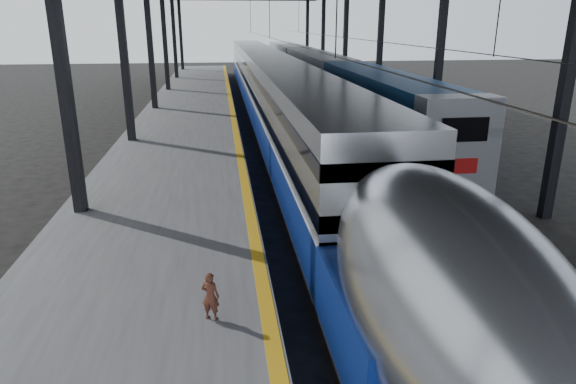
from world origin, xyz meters
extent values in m
plane|color=black|center=(0.00, 0.00, 0.00)|extent=(160.00, 160.00, 0.00)
cube|color=#4C4C4F|center=(-3.50, 20.00, 0.50)|extent=(6.00, 80.00, 1.00)
cube|color=gold|center=(-0.70, 20.00, 1.00)|extent=(0.30, 80.00, 0.01)
cube|color=slate|center=(1.28, 20.00, 0.08)|extent=(0.08, 80.00, 0.16)
cube|color=slate|center=(2.72, 20.00, 0.08)|extent=(0.08, 80.00, 0.16)
cube|color=slate|center=(6.28, 20.00, 0.08)|extent=(0.08, 80.00, 0.16)
cube|color=slate|center=(7.72, 20.00, 0.08)|extent=(0.08, 80.00, 0.16)
cube|color=black|center=(-5.80, 5.00, 4.50)|extent=(0.35, 0.35, 9.00)
cube|color=black|center=(9.60, 5.00, 4.50)|extent=(0.35, 0.35, 9.00)
cube|color=black|center=(-5.80, 15.00, 4.50)|extent=(0.35, 0.35, 9.00)
cube|color=black|center=(9.60, 15.00, 4.50)|extent=(0.35, 0.35, 9.00)
cube|color=black|center=(-5.80, 25.00, 4.50)|extent=(0.35, 0.35, 9.00)
cube|color=black|center=(9.60, 25.00, 4.50)|extent=(0.35, 0.35, 9.00)
cube|color=black|center=(-5.80, 35.00, 4.50)|extent=(0.35, 0.35, 9.00)
cube|color=black|center=(9.60, 35.00, 4.50)|extent=(0.35, 0.35, 9.00)
cube|color=black|center=(-5.80, 45.00, 4.50)|extent=(0.35, 0.35, 9.00)
cube|color=black|center=(9.60, 45.00, 4.50)|extent=(0.35, 0.35, 9.00)
cube|color=black|center=(-5.80, 55.00, 4.50)|extent=(0.35, 0.35, 9.00)
cube|color=black|center=(9.60, 55.00, 4.50)|extent=(0.35, 0.35, 9.00)
cylinder|color=slate|center=(2.00, 20.00, 5.50)|extent=(0.03, 74.00, 0.03)
cylinder|color=slate|center=(7.00, 20.00, 5.50)|extent=(0.03, 74.00, 0.03)
cube|color=#B0B2B7|center=(2.00, 28.14, 2.31)|extent=(2.91, 57.00, 4.02)
cube|color=navy|center=(2.00, 26.64, 1.06)|extent=(2.99, 62.00, 1.56)
cube|color=silver|center=(2.00, 28.14, 1.86)|extent=(3.01, 57.00, 0.10)
cube|color=black|center=(2.00, 28.14, 3.47)|extent=(2.95, 57.00, 0.42)
cube|color=black|center=(2.00, 28.14, 2.31)|extent=(2.95, 57.00, 0.42)
ellipsoid|color=#B0B2B7|center=(2.00, -3.36, 2.16)|extent=(2.91, 8.40, 4.02)
ellipsoid|color=navy|center=(2.00, -3.36, 1.00)|extent=(2.99, 8.40, 1.71)
ellipsoid|color=black|center=(2.00, -5.96, 2.96)|extent=(1.51, 2.20, 0.90)
cube|color=black|center=(2.00, 18.64, 0.20)|extent=(2.21, 2.60, 0.40)
cube|color=navy|center=(7.00, 15.35, 2.03)|extent=(2.85, 18.00, 3.86)
cube|color=#989AA0|center=(7.00, 6.95, 2.03)|extent=(2.90, 1.20, 3.91)
cube|color=black|center=(7.00, 6.33, 2.90)|extent=(1.73, 0.06, 0.86)
cube|color=#A50D0C|center=(7.00, 6.33, 1.58)|extent=(1.22, 0.06, 0.56)
cube|color=#989AA0|center=(7.00, 34.35, 2.03)|extent=(2.85, 18.00, 3.86)
cube|color=#989AA0|center=(7.00, 53.35, 2.03)|extent=(2.85, 18.00, 3.86)
cube|color=black|center=(7.00, 9.35, 0.18)|extent=(2.24, 2.40, 0.36)
cube|color=black|center=(7.00, 31.35, 0.18)|extent=(2.24, 2.40, 0.36)
imported|color=#482318|center=(-1.80, -1.62, 1.49)|extent=(0.42, 0.35, 0.98)
camera|label=1|loc=(-1.46, -10.41, 6.46)|focal=32.00mm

